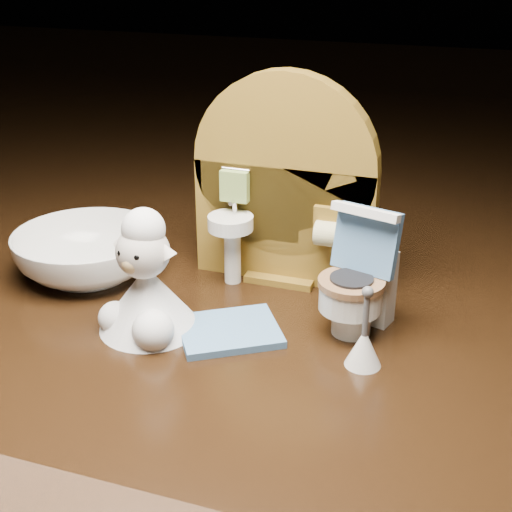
{
  "coord_description": "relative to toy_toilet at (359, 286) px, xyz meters",
  "views": [
    {
      "loc": [
        0.13,
        -0.39,
        0.23
      ],
      "look_at": [
        0.0,
        -0.0,
        0.05
      ],
      "focal_mm": 50.0,
      "sensor_mm": 36.0,
      "label": 1
    }
  ],
  "objects": [
    {
      "name": "toy_toilet",
      "position": [
        0.0,
        0.0,
        0.0
      ],
      "size": [
        0.05,
        0.06,
        0.08
      ],
      "rotation": [
        0.0,
        0.0,
        -0.27
      ],
      "color": "white",
      "rests_on": "ground"
    },
    {
      "name": "backdrop_panel",
      "position": [
        -0.07,
        0.05,
        0.04
      ],
      "size": [
        0.13,
        0.05,
        0.15
      ],
      "color": "brown",
      "rests_on": "ground"
    },
    {
      "name": "ceramic_bowl",
      "position": [
        -0.2,
        0.01,
        -0.01
      ],
      "size": [
        0.12,
        0.12,
        0.03
      ],
      "primitive_type": "imported",
      "rotation": [
        0.0,
        0.0,
        -0.12
      ],
      "color": "white",
      "rests_on": "ground"
    },
    {
      "name": "bath_mat",
      "position": [
        -0.07,
        -0.03,
        -0.03
      ],
      "size": [
        0.08,
        0.08,
        0.0
      ],
      "primitive_type": "cube",
      "rotation": [
        0.0,
        0.0,
        0.57
      ],
      "color": "#5382B6",
      "rests_on": "ground"
    },
    {
      "name": "plush_lamb",
      "position": [
        -0.13,
        -0.04,
        -0.0
      ],
      "size": [
        0.06,
        0.06,
        0.08
      ],
      "rotation": [
        0.0,
        0.0,
        -0.15
      ],
      "color": "white",
      "rests_on": "ground"
    },
    {
      "name": "toilet_brush",
      "position": [
        0.01,
        -0.04,
        -0.02
      ],
      "size": [
        0.02,
        0.02,
        0.05
      ],
      "color": "white",
      "rests_on": "ground"
    }
  ]
}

